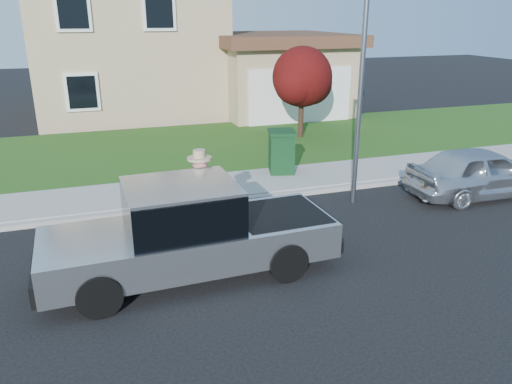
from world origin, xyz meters
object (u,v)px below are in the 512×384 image
(pickup_truck, at_px, (189,233))
(sedan, at_px, (481,172))
(woman, at_px, (201,200))
(trash_bin, at_px, (281,151))
(street_lamp, at_px, (362,84))
(ornamental_tree, at_px, (303,80))

(pickup_truck, distance_m, sedan, 8.15)
(pickup_truck, relative_size, woman, 2.68)
(woman, bearing_deg, pickup_truck, 75.96)
(trash_bin, height_order, street_lamp, street_lamp)
(trash_bin, bearing_deg, woman, -116.40)
(sedan, distance_m, street_lamp, 4.09)
(ornamental_tree, xyz_separation_m, street_lamp, (-1.40, -6.64, 0.74))
(trash_bin, relative_size, street_lamp, 0.24)
(pickup_truck, xyz_separation_m, ornamental_tree, (6.06, 8.92, 1.42))
(woman, distance_m, trash_bin, 4.86)
(street_lamp, bearing_deg, trash_bin, 102.88)
(ornamental_tree, bearing_deg, sedan, -75.18)
(street_lamp, bearing_deg, woman, -173.30)
(pickup_truck, height_order, sedan, pickup_truck)
(pickup_truck, distance_m, ornamental_tree, 10.87)
(pickup_truck, bearing_deg, ornamental_tree, 54.03)
(pickup_truck, xyz_separation_m, sedan, (7.97, 1.68, -0.15))
(woman, height_order, sedan, woman)
(sedan, distance_m, ornamental_tree, 7.65)
(trash_bin, bearing_deg, pickup_truck, -112.49)
(ornamental_tree, distance_m, trash_bin, 4.92)
(sedan, relative_size, ornamental_tree, 1.17)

